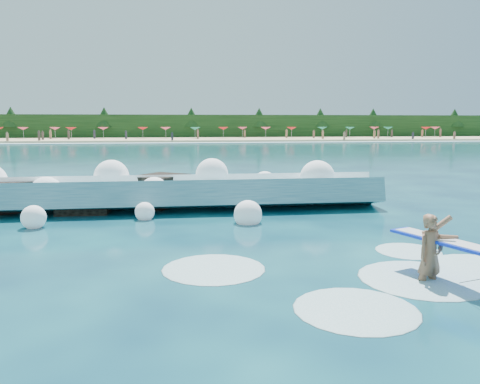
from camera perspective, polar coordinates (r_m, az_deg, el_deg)
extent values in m
plane|color=#072039|center=(12.04, -5.84, -7.18)|extent=(200.00, 200.00, 0.00)
cube|color=tan|center=(89.65, -7.59, 6.36)|extent=(140.00, 20.00, 0.40)
cube|color=silver|center=(78.66, -7.55, 5.98)|extent=(140.00, 5.00, 0.08)
cube|color=black|center=(99.60, -7.65, 7.88)|extent=(140.00, 4.00, 5.00)
cube|color=teal|center=(17.99, -12.23, -0.65)|extent=(18.33, 2.79, 1.53)
cube|color=white|center=(18.72, -12.09, 1.12)|extent=(18.33, 1.29, 0.71)
cube|color=black|center=(19.46, -26.74, -0.71)|extent=(3.00, 2.79, 1.31)
cube|color=black|center=(17.93, -18.45, -1.26)|extent=(1.84, 1.45, 1.01)
cube|color=black|center=(18.79, -9.68, -0.09)|extent=(2.49, 2.58, 1.41)
imported|color=#8B5B41|center=(10.31, 22.17, -7.21)|extent=(0.71, 0.57, 1.70)
cube|color=#0C2BDB|center=(10.42, 23.47, -5.46)|extent=(1.31, 2.37, 0.06)
cube|color=silver|center=(10.42, 23.47, -5.38)|extent=(1.15, 2.15, 0.06)
cylinder|color=black|center=(9.46, 26.75, -9.56)|extent=(0.01, 0.91, 0.43)
sphere|color=white|center=(18.51, -22.52, -0.06)|extent=(1.17, 1.17, 1.17)
sphere|color=white|center=(18.81, -15.38, 1.73)|extent=(1.37, 1.37, 1.37)
sphere|color=white|center=(17.44, -10.41, 0.09)|extent=(1.06, 1.06, 1.06)
sphere|color=white|center=(18.37, -3.44, 2.14)|extent=(1.28, 1.28, 1.28)
sphere|color=white|center=(18.87, 3.04, 1.05)|extent=(0.98, 0.98, 0.98)
sphere|color=white|center=(18.35, 9.42, 1.73)|extent=(1.35, 1.35, 1.35)
sphere|color=white|center=(15.86, -23.86, -2.86)|extent=(0.76, 0.76, 0.76)
sphere|color=white|center=(16.15, -11.54, -2.39)|extent=(0.67, 0.67, 0.67)
sphere|color=white|center=(15.23, 0.97, -2.75)|extent=(0.93, 0.93, 0.93)
ellipsoid|color=silver|center=(10.61, 21.28, -9.87)|extent=(2.62, 2.62, 0.13)
ellipsoid|color=silver|center=(8.64, 13.94, -13.76)|extent=(2.21, 2.21, 0.11)
ellipsoid|color=silver|center=(10.59, -3.24, -9.34)|extent=(2.33, 2.33, 0.12)
ellipsoid|color=silver|center=(12.73, 19.83, -6.79)|extent=(1.64, 1.64, 0.08)
cone|color=#ED456B|center=(97.46, -24.92, 7.03)|extent=(2.00, 2.00, 0.50)
cone|color=#ED456B|center=(95.53, -21.63, 7.20)|extent=(2.00, 2.00, 0.50)
cone|color=red|center=(92.59, -19.89, 7.27)|extent=(2.00, 2.00, 0.50)
cone|color=#ED456B|center=(93.72, -16.34, 7.44)|extent=(2.00, 2.00, 0.50)
cone|color=red|center=(92.10, -11.77, 7.59)|extent=(2.00, 2.00, 0.50)
cone|color=#ED456B|center=(92.15, -9.05, 7.66)|extent=(2.00, 2.00, 0.50)
cone|color=#137965|center=(89.48, -5.51, 7.71)|extent=(2.00, 2.00, 0.50)
cone|color=red|center=(91.82, -2.06, 7.76)|extent=(2.00, 2.00, 0.50)
cone|color=#ED456B|center=(94.67, 0.30, 7.78)|extent=(2.00, 2.00, 0.50)
cone|color=#ED456B|center=(93.29, 3.15, 7.76)|extent=(2.00, 2.00, 0.50)
cone|color=red|center=(93.53, 6.31, 7.72)|extent=(2.00, 2.00, 0.50)
cone|color=#137965|center=(96.45, 9.99, 7.67)|extent=(2.00, 2.00, 0.50)
cone|color=#137965|center=(98.14, 13.25, 7.58)|extent=(2.00, 2.00, 0.50)
cone|color=#ED456B|center=(102.38, 16.03, 7.50)|extent=(2.00, 2.00, 0.50)
cone|color=#137965|center=(102.29, 17.60, 7.44)|extent=(2.00, 2.00, 0.50)
cone|color=red|center=(104.00, 21.71, 7.25)|extent=(2.00, 2.00, 0.50)
cone|color=#ED456B|center=(107.22, 22.68, 7.21)|extent=(2.00, 2.00, 0.50)
cube|color=#3F332D|center=(86.43, -13.93, 6.71)|extent=(0.35, 0.22, 1.36)
cube|color=#8C664C|center=(93.65, -4.23, 7.11)|extent=(0.35, 0.22, 1.59)
cube|color=#262633|center=(82.39, 1.62, 6.73)|extent=(0.35, 0.22, 1.57)
cube|color=brown|center=(95.43, 24.67, 6.20)|extent=(0.35, 0.22, 1.57)
cube|color=#3F332D|center=(80.80, -17.34, 6.24)|extent=(0.35, 0.22, 1.35)
cube|color=#8C664C|center=(80.67, -1.52, 6.63)|extent=(0.35, 0.22, 1.39)
cube|color=#262633|center=(101.15, 23.15, 6.53)|extent=(0.35, 0.22, 1.52)
cube|color=brown|center=(90.11, -5.03, 7.00)|extent=(0.35, 0.22, 1.44)
cube|color=brown|center=(88.92, 17.92, 6.39)|extent=(0.35, 0.22, 1.39)
cube|color=#8C664C|center=(84.34, 1.80, 7.00)|extent=(0.35, 0.22, 1.62)
cube|color=#262633|center=(92.36, 15.48, 6.77)|extent=(0.35, 0.22, 1.47)
cube|color=brown|center=(87.21, 12.95, 6.55)|extent=(0.35, 0.22, 1.37)
cube|color=#3F332D|center=(84.84, -23.30, 6.32)|extent=(0.35, 0.22, 1.59)
cube|color=#8C664C|center=(94.69, 16.15, 6.75)|extent=(0.35, 0.22, 1.37)
cube|color=#262633|center=(93.61, 8.94, 6.98)|extent=(0.35, 0.22, 1.43)
cube|color=brown|center=(84.25, 7.86, 6.69)|extent=(0.35, 0.22, 1.57)
cube|color=#8C664C|center=(106.30, 21.63, 6.69)|extent=(0.35, 0.22, 1.58)
cube|color=#262633|center=(89.26, -22.69, 6.40)|extent=(0.35, 0.22, 1.50)
cube|color=brown|center=(98.69, 15.43, 6.85)|extent=(0.35, 0.22, 1.43)
cube|color=#3F332D|center=(85.19, 12.59, 6.60)|extent=(0.35, 0.22, 1.61)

